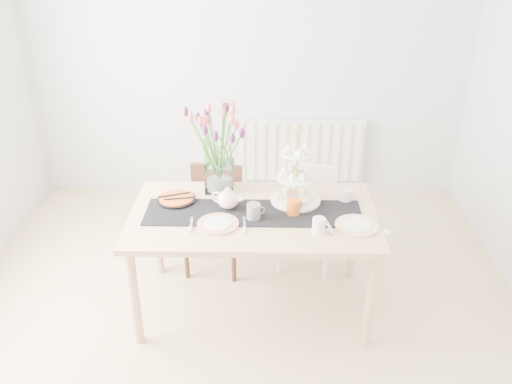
{
  "coord_description": "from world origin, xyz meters",
  "views": [
    {
      "loc": [
        0.17,
        -2.58,
        2.5
      ],
      "look_at": [
        0.11,
        0.41,
        0.93
      ],
      "focal_mm": 38.0,
      "sensor_mm": 36.0,
      "label": 1
    }
  ],
  "objects_px": {
    "dining_table": "(253,223)",
    "tart_tin": "(176,200)",
    "teapot": "(228,199)",
    "mug_orange": "(293,207)",
    "cake_stand": "(296,183)",
    "tulip_vase": "(219,136)",
    "plate_left": "(218,224)",
    "cream_jug": "(346,195)",
    "mug_grey": "(254,212)",
    "chair_white": "(309,209)",
    "chair_brown": "(215,210)",
    "radiator": "(300,151)",
    "plate_right": "(357,226)",
    "mug_white": "(319,225)"
  },
  "relations": [
    {
      "from": "dining_table",
      "to": "tart_tin",
      "type": "bearing_deg",
      "value": 164.07
    },
    {
      "from": "teapot",
      "to": "mug_orange",
      "type": "height_order",
      "value": "teapot"
    },
    {
      "from": "chair_white",
      "to": "cream_jug",
      "type": "relative_size",
      "value": 8.7
    },
    {
      "from": "tulip_vase",
      "to": "plate_left",
      "type": "height_order",
      "value": "tulip_vase"
    },
    {
      "from": "mug_white",
      "to": "mug_orange",
      "type": "relative_size",
      "value": 0.91
    },
    {
      "from": "tart_tin",
      "to": "plate_right",
      "type": "relative_size",
      "value": 0.96
    },
    {
      "from": "mug_white",
      "to": "mug_grey",
      "type": "bearing_deg",
      "value": -175.88
    },
    {
      "from": "mug_white",
      "to": "cake_stand",
      "type": "bearing_deg",
      "value": 132.63
    },
    {
      "from": "cream_jug",
      "to": "plate_left",
      "type": "distance_m",
      "value": 0.9
    },
    {
      "from": "chair_white",
      "to": "cream_jug",
      "type": "xyz_separation_m",
      "value": [
        0.2,
        -0.42,
        0.35
      ]
    },
    {
      "from": "plate_right",
      "to": "cream_jug",
      "type": "bearing_deg",
      "value": 94.75
    },
    {
      "from": "chair_brown",
      "to": "cake_stand",
      "type": "relative_size",
      "value": 1.61
    },
    {
      "from": "tulip_vase",
      "to": "mug_grey",
      "type": "bearing_deg",
      "value": -59.28
    },
    {
      "from": "tulip_vase",
      "to": "cake_stand",
      "type": "height_order",
      "value": "tulip_vase"
    },
    {
      "from": "plate_left",
      "to": "mug_grey",
      "type": "bearing_deg",
      "value": 19.19
    },
    {
      "from": "teapot",
      "to": "mug_white",
      "type": "distance_m",
      "value": 0.63
    },
    {
      "from": "cake_stand",
      "to": "plate_left",
      "type": "xyz_separation_m",
      "value": [
        -0.5,
        -0.3,
        -0.13
      ]
    },
    {
      "from": "chair_white",
      "to": "teapot",
      "type": "relative_size",
      "value": 3.5
    },
    {
      "from": "tart_tin",
      "to": "mug_white",
      "type": "height_order",
      "value": "mug_white"
    },
    {
      "from": "dining_table",
      "to": "teapot",
      "type": "xyz_separation_m",
      "value": [
        -0.17,
        0.06,
        0.15
      ]
    },
    {
      "from": "cake_stand",
      "to": "plate_right",
      "type": "height_order",
      "value": "cake_stand"
    },
    {
      "from": "tart_tin",
      "to": "plate_right",
      "type": "bearing_deg",
      "value": -14.51
    },
    {
      "from": "chair_brown",
      "to": "mug_white",
      "type": "height_order",
      "value": "mug_white"
    },
    {
      "from": "chair_brown",
      "to": "cake_stand",
      "type": "xyz_separation_m",
      "value": [
        0.59,
        -0.39,
        0.43
      ]
    },
    {
      "from": "mug_orange",
      "to": "plate_left",
      "type": "xyz_separation_m",
      "value": [
        -0.47,
        -0.14,
        -0.05
      ]
    },
    {
      "from": "chair_white",
      "to": "plate_left",
      "type": "xyz_separation_m",
      "value": [
        -0.63,
        -0.75,
        0.31
      ]
    },
    {
      "from": "teapot",
      "to": "plate_left",
      "type": "xyz_separation_m",
      "value": [
        -0.05,
        -0.21,
        -0.06
      ]
    },
    {
      "from": "mug_orange",
      "to": "radiator",
      "type": "bearing_deg",
      "value": 37.62
    },
    {
      "from": "chair_brown",
      "to": "mug_orange",
      "type": "relative_size",
      "value": 7.6
    },
    {
      "from": "plate_right",
      "to": "radiator",
      "type": "bearing_deg",
      "value": 97.21
    },
    {
      "from": "cream_jug",
      "to": "plate_left",
      "type": "xyz_separation_m",
      "value": [
        -0.83,
        -0.33,
        -0.04
      ]
    },
    {
      "from": "radiator",
      "to": "plate_right",
      "type": "distance_m",
      "value": 1.92
    },
    {
      "from": "mug_grey",
      "to": "chair_white",
      "type": "bearing_deg",
      "value": 37.43
    },
    {
      "from": "plate_left",
      "to": "mug_orange",
      "type": "bearing_deg",
      "value": 16.7
    },
    {
      "from": "dining_table",
      "to": "tulip_vase",
      "type": "bearing_deg",
      "value": 125.27
    },
    {
      "from": "radiator",
      "to": "tulip_vase",
      "type": "relative_size",
      "value": 1.68
    },
    {
      "from": "cake_stand",
      "to": "mug_orange",
      "type": "height_order",
      "value": "cake_stand"
    },
    {
      "from": "cream_jug",
      "to": "mug_orange",
      "type": "xyz_separation_m",
      "value": [
        -0.36,
        -0.19,
        0.01
      ]
    },
    {
      "from": "chair_white",
      "to": "tulip_vase",
      "type": "xyz_separation_m",
      "value": [
        -0.65,
        -0.26,
        0.7
      ]
    },
    {
      "from": "radiator",
      "to": "mug_grey",
      "type": "distance_m",
      "value": 1.88
    },
    {
      "from": "dining_table",
      "to": "cake_stand",
      "type": "height_order",
      "value": "cake_stand"
    },
    {
      "from": "tulip_vase",
      "to": "teapot",
      "type": "relative_size",
      "value": 3.22
    },
    {
      "from": "plate_right",
      "to": "chair_white",
      "type": "bearing_deg",
      "value": 107.07
    },
    {
      "from": "mug_orange",
      "to": "chair_white",
      "type": "bearing_deg",
      "value": 28.23
    },
    {
      "from": "mug_grey",
      "to": "plate_left",
      "type": "height_order",
      "value": "mug_grey"
    },
    {
      "from": "tart_tin",
      "to": "mug_orange",
      "type": "bearing_deg",
      "value": -11.26
    },
    {
      "from": "tulip_vase",
      "to": "plate_left",
      "type": "distance_m",
      "value": 0.63
    },
    {
      "from": "cream_jug",
      "to": "mug_orange",
      "type": "distance_m",
      "value": 0.41
    },
    {
      "from": "cake_stand",
      "to": "cream_jug",
      "type": "height_order",
      "value": "cake_stand"
    },
    {
      "from": "cream_jug",
      "to": "mug_grey",
      "type": "bearing_deg",
      "value": -152.97
    }
  ]
}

